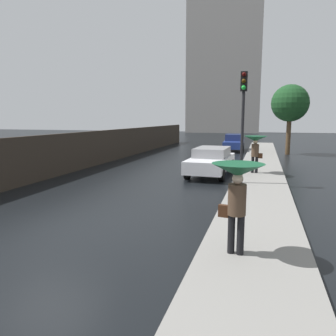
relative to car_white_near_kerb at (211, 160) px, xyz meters
The scene contains 9 objects.
ground 9.51m from the car_white_near_kerb, 106.95° to the right, with size 120.00×120.00×0.00m, color black.
sidewalk_strip 9.39m from the car_white_near_kerb, 75.56° to the right, with size 2.20×60.00×0.14m, color gray.
car_white_near_kerb is the anchor object (origin of this frame).
car_blue_mid_road 12.29m from the car_white_near_kerb, 89.90° to the left, with size 1.85×4.34×1.42m.
pedestrian_with_umbrella_near 2.26m from the car_white_near_kerb, ahead, with size 1.09×1.09×1.78m.
pedestrian_with_umbrella_far 9.86m from the car_white_near_kerb, 78.42° to the right, with size 1.00×1.00×1.78m.
traffic_light 3.79m from the car_white_near_kerb, 56.20° to the right, with size 0.26×0.39×4.43m.
street_tree_near 11.89m from the car_white_near_kerb, 68.33° to the left, with size 2.77×2.77×5.27m.
distant_tower 52.82m from the car_white_near_kerb, 96.17° to the left, with size 14.12×10.76×32.69m.
Camera 1 is at (5.17, -6.74, 2.77)m, focal length 34.82 mm.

